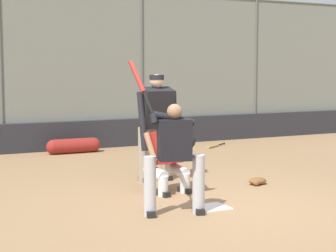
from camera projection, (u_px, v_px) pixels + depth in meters
ground_plane at (212, 207)px, 7.75m from camera, size 160.00×160.00×0.00m
home_plate_marker at (212, 207)px, 7.75m from camera, size 0.43×0.43×0.01m
backstop_fence at (75, 65)px, 13.27m from camera, size 17.24×0.08×3.82m
padding_wall at (78, 135)px, 13.35m from camera, size 16.81×0.18×0.67m
bleachers_beyond at (128, 113)px, 17.06m from camera, size 12.01×3.05×1.80m
batter_at_plate at (174, 155)px, 7.30m from camera, size 0.84×0.79×2.02m
catcher_behind_plate at (168, 153)px, 8.62m from camera, size 0.67×0.77×1.20m
umpire_home at (156, 124)px, 9.48m from camera, size 0.74×0.45×1.82m
spare_bat_near_backstop at (185, 155)px, 12.28m from camera, size 0.64×0.61×0.07m
spare_bat_by_padding at (214, 146)px, 13.71m from camera, size 0.78×0.51×0.07m
fielding_glove_on_dirt at (257, 181)px, 9.27m from camera, size 0.33×0.25×0.12m
equipment_bag_dugout_side at (74, 146)px, 12.75m from camera, size 1.26×0.33×0.33m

